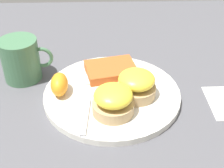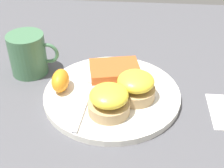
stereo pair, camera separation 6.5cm
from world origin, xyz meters
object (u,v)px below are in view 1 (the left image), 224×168
(hashbrown_patty, at_px, (112,70))
(cup, at_px, (21,60))
(sandwich_benedict_left, at_px, (112,101))
(fork, at_px, (89,97))
(sandwich_benedict_right, at_px, (136,85))
(orange_wedge, at_px, (59,84))

(hashbrown_patty, relative_size, cup, 0.96)
(sandwich_benedict_left, bearing_deg, fork, 136.50)
(sandwich_benedict_right, xyz_separation_m, orange_wedge, (-0.16, 0.01, -0.01))
(sandwich_benedict_left, distance_m, orange_wedge, 0.13)
(sandwich_benedict_left, relative_size, fork, 0.42)
(fork, bearing_deg, sandwich_benedict_right, 3.71)
(orange_wedge, distance_m, fork, 0.07)
(hashbrown_patty, bearing_deg, fork, -120.11)
(sandwich_benedict_left, height_order, fork, sandwich_benedict_left)
(fork, height_order, cup, cup)
(sandwich_benedict_right, bearing_deg, orange_wedge, 175.11)
(hashbrown_patty, relative_size, orange_wedge, 1.85)
(orange_wedge, relative_size, cup, 0.52)
(hashbrown_patty, bearing_deg, sandwich_benedict_left, -91.80)
(sandwich_benedict_left, distance_m, sandwich_benedict_right, 0.07)
(hashbrown_patty, xyz_separation_m, orange_wedge, (-0.11, -0.07, 0.01))
(hashbrown_patty, relative_size, fork, 0.57)
(sandwich_benedict_left, distance_m, fork, 0.07)
(fork, bearing_deg, orange_wedge, 161.73)
(sandwich_benedict_left, bearing_deg, cup, 144.08)
(sandwich_benedict_left, height_order, hashbrown_patty, sandwich_benedict_left)
(hashbrown_patty, distance_m, cup, 0.21)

